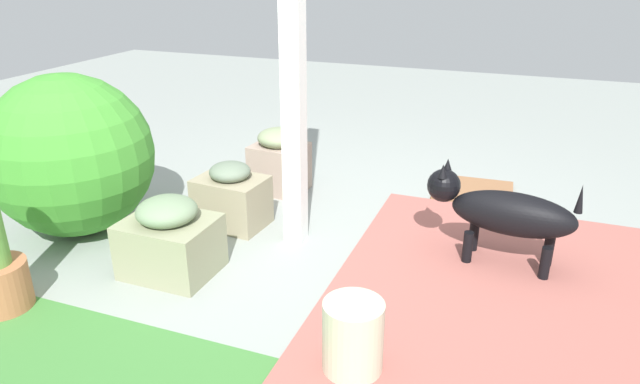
% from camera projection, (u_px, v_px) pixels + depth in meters
% --- Properties ---
extents(ground_plane, '(12.00, 12.00, 0.00)m').
position_uv_depth(ground_plane, '(328.00, 251.00, 3.39)').
color(ground_plane, gray).
extents(brick_path, '(1.80, 2.40, 0.02)m').
position_uv_depth(brick_path, '(508.00, 307.00, 2.84)').
color(brick_path, '#A25A51').
rests_on(brick_path, ground).
extents(porch_pillar, '(0.11, 0.11, 2.33)m').
position_uv_depth(porch_pillar, '(293.00, 47.00, 3.09)').
color(porch_pillar, white).
rests_on(porch_pillar, ground).
extents(stone_planter_nearest, '(0.40, 0.36, 0.48)m').
position_uv_depth(stone_planter_nearest, '(279.00, 161.00, 4.18)').
color(stone_planter_nearest, gray).
rests_on(stone_planter_nearest, ground).
extents(stone_planter_near, '(0.46, 0.36, 0.43)m').
position_uv_depth(stone_planter_near, '(232.00, 197.00, 3.66)').
color(stone_planter_near, gray).
rests_on(stone_planter_near, ground).
extents(stone_planter_mid, '(0.48, 0.40, 0.44)m').
position_uv_depth(stone_planter_mid, '(170.00, 239.00, 3.10)').
color(stone_planter_mid, gray).
rests_on(stone_planter_mid, ground).
extents(round_shrub, '(1.00, 1.00, 1.00)m').
position_uv_depth(round_shrub, '(71.00, 155.00, 3.47)').
color(round_shrub, '#3D8D2E').
rests_on(round_shrub, ground).
extents(dog, '(0.83, 0.28, 0.57)m').
position_uv_depth(dog, '(502.00, 211.00, 3.13)').
color(dog, black).
rests_on(dog, ground).
extents(ceramic_urn, '(0.26, 0.26, 0.33)m').
position_uv_depth(ceramic_urn, '(353.00, 338.00, 2.36)').
color(ceramic_urn, beige).
rests_on(ceramic_urn, ground).
extents(doormat, '(0.58, 0.50, 0.03)m').
position_uv_depth(doormat, '(473.00, 190.00, 4.22)').
color(doormat, '#8E603E').
rests_on(doormat, ground).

